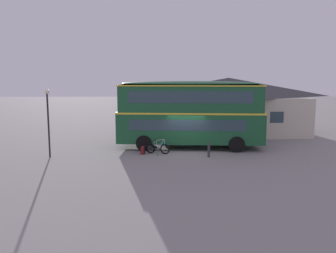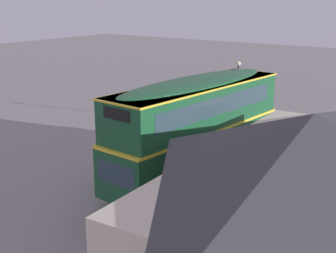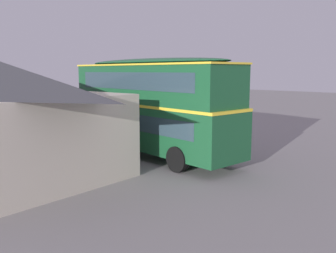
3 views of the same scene
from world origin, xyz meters
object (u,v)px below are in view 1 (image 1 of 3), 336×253
Objects in this scene: touring_bicycle at (157,148)px; water_bottle_green_metal at (157,154)px; double_decker_bus at (190,111)px; street_lamp at (48,116)px; kerb_bollard at (209,150)px; backpack_on_ground at (143,150)px.

water_bottle_green_metal is (0.05, -0.71, -0.27)m from touring_bicycle.
double_decker_bus is 2.42× the size of street_lamp.
street_lamp reaches higher than kerb_bollard.
touring_bicycle is 7.53× the size of water_bottle_green_metal.
kerb_bollard is at bearing -7.12° from water_bottle_green_metal.
touring_bicycle reaches higher than water_bottle_green_metal.
double_decker_bus reaches higher than touring_bicycle.
street_lamp is (-5.89, -0.73, 2.40)m from backpack_on_ground.
kerb_bollard is (3.28, -0.41, 0.40)m from water_bottle_green_metal.
backpack_on_ground is (-3.31, -1.91, -2.36)m from double_decker_bus.
kerb_bollard is (0.96, -2.88, -2.15)m from double_decker_bus.
kerb_bollard is at bearing -12.74° from backpack_on_ground.
double_decker_bus reaches higher than kerb_bollard.
water_bottle_green_metal is 0.05× the size of street_lamp.
water_bottle_green_metal is at bearing -29.42° from backpack_on_ground.
double_decker_bus is 9.57m from street_lamp.
kerb_bollard is at bearing -1.33° from street_lamp.
double_decker_bus is at bearing 108.41° from kerb_bollard.
double_decker_bus is 10.74× the size of kerb_bollard.
double_decker_bus is 6.32× the size of touring_bicycle.
double_decker_bus is at bearing 16.02° from street_lamp.
double_decker_bus is at bearing 46.72° from water_bottle_green_metal.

